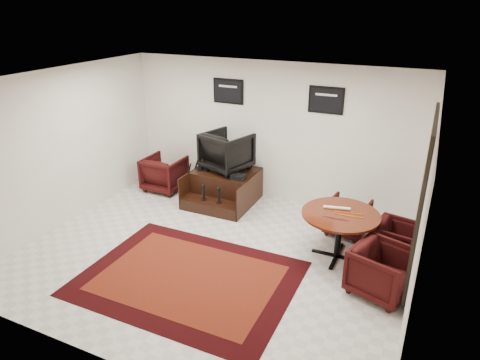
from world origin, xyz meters
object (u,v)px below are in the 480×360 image
object	(u,v)px
shine_chair	(227,149)
armchair_side	(164,172)
table_chair_window	(397,240)
meeting_table	(340,219)
shine_podium	(224,187)
table_chair_corner	(382,269)
table_chair_back	(348,215)

from	to	relation	value
shine_chair	armchair_side	size ratio (longest dim) A/B	1.06
table_chair_window	armchair_side	bearing A→B (deg)	92.27
meeting_table	table_chair_window	bearing A→B (deg)	22.70
shine_podium	meeting_table	xyz separation A→B (m)	(2.59, -1.12, 0.40)
shine_chair	table_chair_corner	xyz separation A→B (m)	(3.35, -1.92, -0.69)
shine_podium	shine_chair	bearing A→B (deg)	90.00
table_chair_window	table_chair_corner	size ratio (longest dim) A/B	0.86
armchair_side	meeting_table	size ratio (longest dim) A/B	0.68
armchair_side	meeting_table	world-z (taller)	armchair_side
shine_podium	table_chair_back	world-z (taller)	table_chair_back
shine_chair	table_chair_back	distance (m)	2.70
table_chair_back	table_chair_corner	size ratio (longest dim) A/B	0.87
table_chair_corner	shine_chair	bearing A→B (deg)	77.76
armchair_side	meeting_table	xyz separation A→B (m)	(4.04, -1.12, 0.29)
shine_podium	table_chair_window	bearing A→B (deg)	-12.61
table_chair_back	table_chair_corner	xyz separation A→B (m)	(0.78, -1.51, 0.05)
armchair_side	table_chair_back	distance (m)	4.03
meeting_table	shine_chair	bearing A→B (deg)	154.07
table_chair_corner	meeting_table	bearing A→B (deg)	66.56
shine_chair	meeting_table	world-z (taller)	shine_chair
shine_podium	table_chair_window	world-z (taller)	table_chair_window
table_chair_window	table_chair_corner	xyz separation A→B (m)	(-0.09, -1.02, 0.06)
shine_podium	table_chair_back	size ratio (longest dim) A/B	1.87
table_chair_corner	armchair_side	bearing A→B (deg)	87.25
armchair_side	table_chair_back	world-z (taller)	armchair_side
shine_chair	meeting_table	xyz separation A→B (m)	(2.59, -1.26, -0.39)
shine_chair	table_chair_window	bearing A→B (deg)	-177.32
shine_podium	table_chair_back	distance (m)	2.58
shine_podium	table_chair_corner	xyz separation A→B (m)	(3.35, -1.79, 0.10)
meeting_table	table_chair_back	world-z (taller)	meeting_table
table_chair_back	table_chair_window	xyz separation A→B (m)	(0.87, -0.50, -0.01)
shine_podium	armchair_side	world-z (taller)	armchair_side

